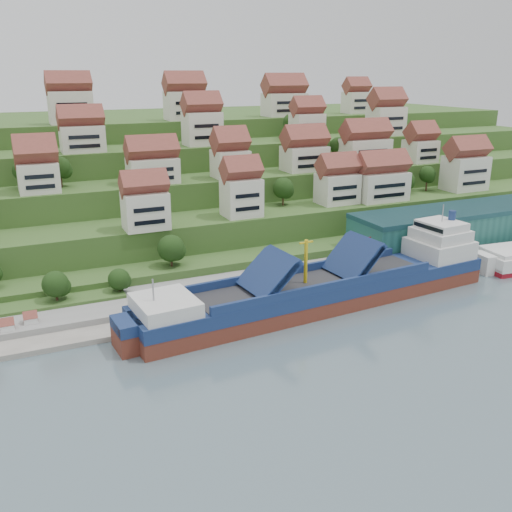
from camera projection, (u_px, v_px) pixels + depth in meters
name	position (u px, v px, depth m)	size (l,w,h in m)	color
ground	(318.00, 308.00, 116.06)	(300.00, 300.00, 0.00)	slate
quay	(359.00, 267.00, 136.56)	(180.00, 14.00, 2.20)	gray
pebble_beach	(9.00, 334.00, 103.55)	(45.00, 20.00, 1.00)	gray
hillside	(172.00, 175.00, 202.49)	(260.00, 128.00, 31.00)	#2D4C1E
hillside_village	(240.00, 148.00, 164.91)	(154.82, 63.64, 29.38)	silver
hillside_trees	(210.00, 198.00, 144.57)	(140.25, 62.38, 29.83)	#1F3F15
warehouse	(459.00, 227.00, 148.96)	(60.00, 15.00, 10.00)	#215952
flagpole	(366.00, 251.00, 129.70)	(1.28, 0.16, 8.00)	gray
cargo_ship	(330.00, 289.00, 117.14)	(79.63, 18.32, 17.52)	maroon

